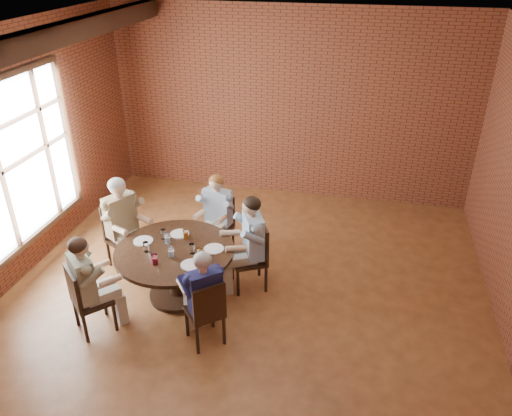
% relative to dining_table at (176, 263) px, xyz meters
% --- Properties ---
extents(floor, '(7.00, 7.00, 0.00)m').
position_rel_dining_table_xyz_m(floor, '(0.90, 0.00, -0.53)').
color(floor, '#9D5C30').
rests_on(floor, ground).
extents(ceiling, '(7.00, 7.00, 0.00)m').
position_rel_dining_table_xyz_m(ceiling, '(0.90, 0.00, 2.87)').
color(ceiling, white).
rests_on(ceiling, wall_back).
extents(wall_back, '(7.00, 0.00, 7.00)m').
position_rel_dining_table_xyz_m(wall_back, '(0.90, 3.50, 1.17)').
color(wall_back, brown).
rests_on(wall_back, ground).
extents(ceiling_beam, '(0.22, 6.90, 0.26)m').
position_rel_dining_table_xyz_m(ceiling_beam, '(-1.55, 0.00, 2.74)').
color(ceiling_beam, black).
rests_on(ceiling_beam, ceiling).
extents(window, '(0.10, 2.16, 2.36)m').
position_rel_dining_table_xyz_m(window, '(-2.28, 0.40, 1.12)').
color(window, white).
rests_on(window, wall_left).
extents(dining_table, '(1.56, 1.56, 0.75)m').
position_rel_dining_table_xyz_m(dining_table, '(0.00, 0.00, 0.00)').
color(dining_table, black).
rests_on(dining_table, floor).
extents(chair_a, '(0.60, 0.60, 0.96)m').
position_rel_dining_table_xyz_m(chair_a, '(0.97, 0.48, -0.01)').
color(chair_a, black).
rests_on(chair_a, floor).
extents(diner_a, '(0.86, 0.80, 1.38)m').
position_rel_dining_table_xyz_m(diner_a, '(0.89, 0.44, 0.16)').
color(diner_a, teal).
rests_on(diner_a, floor).
extents(chair_b, '(0.49, 0.49, 0.92)m').
position_rel_dining_table_xyz_m(chair_b, '(0.24, 1.21, -0.03)').
color(chair_b, black).
rests_on(chair_b, floor).
extents(diner_b, '(0.63, 0.72, 1.31)m').
position_rel_dining_table_xyz_m(diner_b, '(0.23, 1.12, 0.13)').
color(diner_b, '#9FB5CB').
rests_on(diner_b, floor).
extents(chair_c, '(0.63, 0.63, 0.98)m').
position_rel_dining_table_xyz_m(chair_c, '(-1.06, 0.58, -0.00)').
color(chair_c, black).
rests_on(chair_c, floor).
extents(diner_c, '(0.89, 0.84, 1.41)m').
position_rel_dining_table_xyz_m(diner_c, '(-0.97, 0.53, 0.17)').
color(diner_c, brown).
rests_on(diner_c, floor).
extents(chair_d, '(0.60, 0.60, 0.93)m').
position_rel_dining_table_xyz_m(chair_d, '(-0.82, -0.90, -0.02)').
color(chair_d, black).
rests_on(chair_d, floor).
extents(diner_d, '(0.82, 0.83, 1.33)m').
position_rel_dining_table_xyz_m(diner_d, '(-0.76, -0.84, 0.14)').
color(diner_d, '#C0B397').
rests_on(diner_d, floor).
extents(chair_e, '(0.56, 0.56, 0.91)m').
position_rel_dining_table_xyz_m(chair_e, '(0.68, -0.79, -0.03)').
color(chair_e, black).
rests_on(chair_e, floor).
extents(diner_e, '(0.77, 0.78, 1.28)m').
position_rel_dining_table_xyz_m(diner_e, '(0.63, -0.73, 0.11)').
color(diner_e, '#181A45').
rests_on(diner_e, floor).
extents(plate_a, '(0.26, 0.26, 0.01)m').
position_rel_dining_table_xyz_m(plate_a, '(0.50, 0.12, 0.23)').
color(plate_a, white).
rests_on(plate_a, dining_table).
extents(plate_b, '(0.26, 0.26, 0.01)m').
position_rel_dining_table_xyz_m(plate_b, '(-0.06, 0.37, 0.23)').
color(plate_b, white).
rests_on(plate_b, dining_table).
extents(plate_c, '(0.26, 0.26, 0.01)m').
position_rel_dining_table_xyz_m(plate_c, '(-0.48, 0.09, 0.23)').
color(plate_c, white).
rests_on(plate_c, dining_table).
extents(plate_d, '(0.26, 0.26, 0.01)m').
position_rel_dining_table_xyz_m(plate_d, '(0.33, -0.29, 0.23)').
color(plate_d, white).
rests_on(plate_d, dining_table).
extents(glass_a, '(0.07, 0.07, 0.14)m').
position_rel_dining_table_xyz_m(glass_a, '(0.25, -0.03, 0.29)').
color(glass_a, white).
rests_on(glass_a, dining_table).
extents(glass_b, '(0.07, 0.07, 0.14)m').
position_rel_dining_table_xyz_m(glass_b, '(0.05, 0.29, 0.29)').
color(glass_b, white).
rests_on(glass_b, dining_table).
extents(glass_c, '(0.07, 0.07, 0.14)m').
position_rel_dining_table_xyz_m(glass_c, '(-0.24, 0.22, 0.29)').
color(glass_c, white).
rests_on(glass_c, dining_table).
extents(glass_d, '(0.07, 0.07, 0.14)m').
position_rel_dining_table_xyz_m(glass_d, '(-0.14, 0.12, 0.29)').
color(glass_d, white).
rests_on(glass_d, dining_table).
extents(glass_e, '(0.07, 0.07, 0.14)m').
position_rel_dining_table_xyz_m(glass_e, '(-0.33, -0.13, 0.29)').
color(glass_e, white).
rests_on(glass_e, dining_table).
extents(glass_f, '(0.07, 0.07, 0.14)m').
position_rel_dining_table_xyz_m(glass_f, '(-0.11, -0.37, 0.29)').
color(glass_f, white).
rests_on(glass_f, dining_table).
extents(glass_g, '(0.07, 0.07, 0.14)m').
position_rel_dining_table_xyz_m(glass_g, '(0.02, -0.17, 0.29)').
color(glass_g, white).
rests_on(glass_g, dining_table).
extents(glass_h, '(0.07, 0.07, 0.14)m').
position_rel_dining_table_xyz_m(glass_h, '(0.39, -0.11, 0.29)').
color(glass_h, white).
rests_on(glass_h, dining_table).
extents(smartphone, '(0.11, 0.17, 0.01)m').
position_rel_dining_table_xyz_m(smartphone, '(0.42, -0.35, 0.23)').
color(smartphone, black).
rests_on(smartphone, dining_table).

